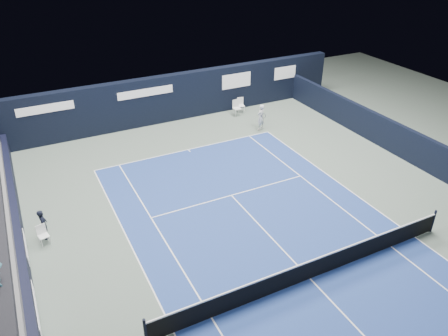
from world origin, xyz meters
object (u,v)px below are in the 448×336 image
(line_judge_chair, at_px, (43,233))
(folding_chair_back_a, at_px, (240,102))
(tennis_net, at_px, (311,269))
(folding_chair_back_b, at_px, (236,107))
(tennis_player, at_px, (261,117))

(line_judge_chair, bearing_deg, folding_chair_back_a, 19.29)
(tennis_net, bearing_deg, line_judge_chair, 142.18)
(folding_chair_back_a, height_order, tennis_net, tennis_net)
(folding_chair_back_a, height_order, folding_chair_back_b, folding_chair_back_b)
(folding_chair_back_a, height_order, tennis_player, tennis_player)
(folding_chair_back_b, xyz_separation_m, tennis_player, (0.28, -2.77, 0.22))
(line_judge_chair, bearing_deg, tennis_player, 9.50)
(folding_chair_back_b, bearing_deg, tennis_net, -107.88)
(folding_chair_back_a, relative_size, folding_chair_back_b, 0.93)
(folding_chair_back_a, bearing_deg, tennis_net, -98.54)
(tennis_player, bearing_deg, folding_chair_back_b, 95.77)
(line_judge_chair, distance_m, tennis_net, 10.95)
(folding_chair_back_a, xyz_separation_m, tennis_player, (-0.28, -3.21, 0.16))
(folding_chair_back_a, height_order, line_judge_chair, folding_chair_back_a)
(folding_chair_back_b, relative_size, line_judge_chair, 1.21)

